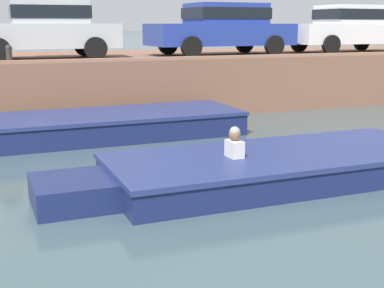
{
  "coord_description": "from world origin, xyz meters",
  "views": [
    {
      "loc": [
        -2.66,
        -0.95,
        2.48
      ],
      "look_at": [
        -0.59,
        4.35,
        1.21
      ],
      "focal_mm": 50.0,
      "sensor_mm": 36.0,
      "label": 1
    }
  ],
  "objects": [
    {
      "name": "far_wall_coping",
      "position": [
        0.0,
        12.55,
        1.61
      ],
      "size": [
        60.0,
        0.24,
        0.08
      ],
      "primitive_type": "cube",
      "color": "#9F6C52",
      "rests_on": "far_quay_wall"
    },
    {
      "name": "car_right_inner_white",
      "position": [
        8.93,
        14.14,
        2.42
      ],
      "size": [
        4.32,
        2.01,
        1.54
      ],
      "color": "white",
      "rests_on": "far_quay_wall"
    },
    {
      "name": "ground_plane",
      "position": [
        0.0,
        6.22,
        0.0
      ],
      "size": [
        400.0,
        400.0,
        0.0
      ],
      "primitive_type": "plane",
      "color": "#3D5156"
    },
    {
      "name": "car_left_inner_silver",
      "position": [
        -0.96,
        14.14,
        2.41
      ],
      "size": [
        3.92,
        2.02,
        1.54
      ],
      "color": "#B7BABC",
      "rests_on": "far_quay_wall"
    },
    {
      "name": "motorboat_passing",
      "position": [
        1.47,
        6.35,
        0.23
      ],
      "size": [
        6.89,
        2.29,
        0.95
      ],
      "color": "navy",
      "rests_on": "ground"
    },
    {
      "name": "mooring_bollard_mid",
      "position": [
        -2.03,
        12.68,
        1.81
      ],
      "size": [
        0.15,
        0.15,
        0.45
      ],
      "color": "#2D2B28",
      "rests_on": "far_quay_wall"
    },
    {
      "name": "boat_moored_central_navy",
      "position": [
        -0.26,
        10.76,
        0.27
      ],
      "size": [
        6.91,
        2.26,
        0.54
      ],
      "color": "navy",
      "rests_on": "ground"
    },
    {
      "name": "car_centre_blue",
      "position": [
        4.24,
        14.15,
        2.42
      ],
      "size": [
        4.44,
        2.14,
        1.54
      ],
      "color": "#233893",
      "rests_on": "far_quay_wall"
    },
    {
      "name": "far_quay_wall",
      "position": [
        0.0,
        15.43,
        0.78
      ],
      "size": [
        60.0,
        6.0,
        1.57
      ],
      "primitive_type": "cube",
      "color": "brown",
      "rests_on": "ground"
    }
  ]
}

